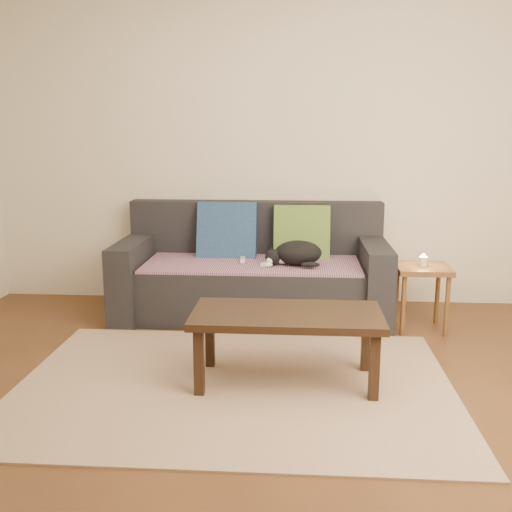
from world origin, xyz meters
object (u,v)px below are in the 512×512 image
at_px(sofa, 253,276).
at_px(side_table, 422,277).
at_px(wii_remote_a, 243,260).
at_px(cat, 296,253).
at_px(coffee_table, 287,321).
at_px(wii_remote_b, 267,263).

distance_m(sofa, side_table, 1.31).
bearing_deg(wii_remote_a, sofa, -49.37).
bearing_deg(side_table, cat, 171.07).
bearing_deg(side_table, sofa, 166.41).
xyz_separation_m(wii_remote_a, coffee_table, (0.37, -1.28, -0.08)).
relative_size(sofa, coffee_table, 1.94).
relative_size(sofa, wii_remote_a, 14.00).
relative_size(sofa, wii_remote_b, 14.00).
relative_size(sofa, side_table, 4.38).
relative_size(cat, wii_remote_a, 3.26).
relative_size(wii_remote_b, coffee_table, 0.14).
height_order(side_table, coffee_table, side_table).
distance_m(wii_remote_a, wii_remote_b, 0.23).
bearing_deg(wii_remote_a, side_table, -104.03).
distance_m(wii_remote_b, coffee_table, 1.18).
bearing_deg(wii_remote_a, coffee_table, -168.07).
bearing_deg(wii_remote_b, sofa, 57.32).
xyz_separation_m(sofa, wii_remote_a, (-0.08, -0.07, 0.15)).
xyz_separation_m(sofa, wii_remote_b, (0.12, -0.19, 0.15)).
bearing_deg(sofa, wii_remote_b, -57.22).
bearing_deg(coffee_table, wii_remote_b, 98.55).
xyz_separation_m(wii_remote_b, side_table, (1.14, -0.12, -0.06)).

